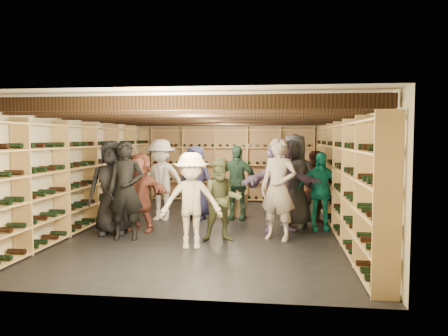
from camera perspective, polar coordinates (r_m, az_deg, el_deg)
ground at (r=9.04m, az=-1.67°, el=-7.74°), size 8.00×8.00×0.00m
walls at (r=8.87m, az=-1.69°, el=-0.13°), size 5.52×8.02×2.40m
ceiling at (r=8.87m, az=-1.70°, el=7.63°), size 5.50×8.00×0.01m
ceiling_joists at (r=8.86m, az=-1.70°, el=6.72°), size 5.40×7.12×0.18m
wine_rack_left at (r=9.62m, az=-16.99°, el=-0.73°), size 0.32×7.50×2.15m
wine_rack_right at (r=8.86m, az=14.97°, el=-1.08°), size 0.32×7.50×2.15m
wine_rack_back at (r=12.67m, az=0.98°, el=0.55°), size 4.70×0.30×2.15m
crate_stack_left at (r=10.28m, az=1.32°, el=-4.86°), size 0.59×0.50×0.51m
crate_stack_right at (r=10.24m, az=-0.40°, el=-4.41°), size 0.55×0.42×0.68m
crate_loose at (r=11.79m, az=7.93°, el=-4.59°), size 0.59×0.49×0.17m
person_0 at (r=8.54m, az=-14.41°, el=-2.48°), size 0.98×0.75×1.79m
person_1 at (r=8.04m, az=-12.70°, el=-2.85°), size 0.70×0.51×1.79m
person_2 at (r=7.75m, az=-0.28°, el=-4.17°), size 0.80×0.68×1.48m
person_3 at (r=7.27m, az=-4.29°, el=-4.25°), size 1.14×0.80×1.59m
person_4 at (r=8.88m, az=12.41°, el=-2.96°), size 0.93×0.44×1.55m
person_5 at (r=8.70m, az=-10.88°, el=-3.09°), size 1.51×0.94×1.55m
person_6 at (r=9.89m, az=-3.73°, el=-1.89°), size 0.91×0.70×1.65m
person_7 at (r=7.87m, az=7.12°, el=-2.73°), size 0.79×0.67×1.84m
person_8 at (r=9.53m, az=12.05°, el=-2.47°), size 0.82×0.68×1.56m
person_9 at (r=9.79m, az=-8.25°, el=-1.54°), size 1.24×0.82×1.80m
person_10 at (r=9.76m, az=1.63°, el=-1.92°), size 1.00×0.46×1.67m
person_11 at (r=8.61m, az=7.26°, el=-2.30°), size 1.75×1.11×1.80m
person_12 at (r=9.06m, az=9.17°, el=-1.63°), size 1.07×0.84×1.92m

